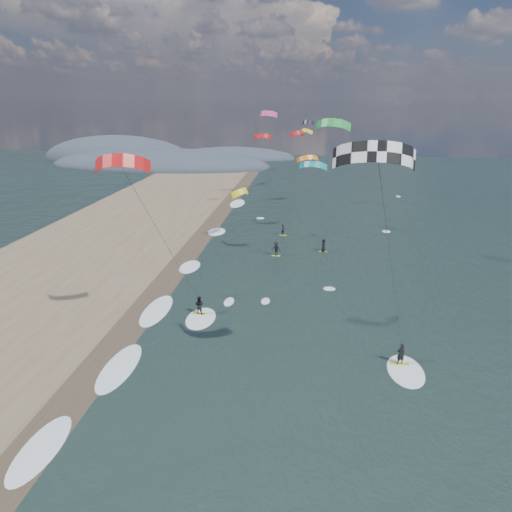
# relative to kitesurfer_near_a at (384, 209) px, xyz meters

# --- Properties ---
(ground) EXTENTS (260.00, 260.00, 0.00)m
(ground) POSITION_rel_kitesurfer_near_a_xyz_m (-7.01, -4.08, -13.04)
(ground) COLOR black
(ground) RESTS_ON ground
(wet_sand_strip) EXTENTS (3.00, 240.00, 0.00)m
(wet_sand_strip) POSITION_rel_kitesurfer_near_a_xyz_m (-19.01, 5.92, -13.04)
(wet_sand_strip) COLOR #382D23
(wet_sand_strip) RESTS_ON ground
(coastal_hills) EXTENTS (80.00, 41.00, 15.00)m
(coastal_hills) POSITION_rel_kitesurfer_near_a_xyz_m (-51.85, 103.79, -13.04)
(coastal_hills) COLOR #3D4756
(coastal_hills) RESTS_ON ground
(kitesurfer_near_a) EXTENTS (7.71, 8.34, 17.08)m
(kitesurfer_near_a) POSITION_rel_kitesurfer_near_a_xyz_m (0.00, 0.00, 0.00)
(kitesurfer_near_a) COLOR #BCC923
(kitesurfer_near_a) RESTS_ON ground
(kitesurfer_near_b) EXTENTS (7.11, 8.48, 15.60)m
(kitesurfer_near_b) POSITION_rel_kitesurfer_near_a_xyz_m (-15.95, 6.44, -2.74)
(kitesurfer_near_b) COLOR #BCC923
(kitesurfer_near_b) RESTS_ON ground
(far_kitesurfers) EXTENTS (7.11, 9.35, 1.86)m
(far_kitesurfers) POSITION_rel_kitesurfer_near_a_xyz_m (-6.05, 28.82, -12.14)
(far_kitesurfers) COLOR #BCC923
(far_kitesurfers) RESTS_ON ground
(bg_kite_field) EXTENTS (14.61, 67.51, 10.62)m
(bg_kite_field) POSITION_rel_kitesurfer_near_a_xyz_m (-6.69, 52.51, -1.36)
(bg_kite_field) COLOR yellow
(bg_kite_field) RESTS_ON ground
(shoreline_surf) EXTENTS (2.40, 79.40, 0.11)m
(shoreline_surf) POSITION_rel_kitesurfer_near_a_xyz_m (-17.81, 10.67, -13.04)
(shoreline_surf) COLOR white
(shoreline_surf) RESTS_ON ground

